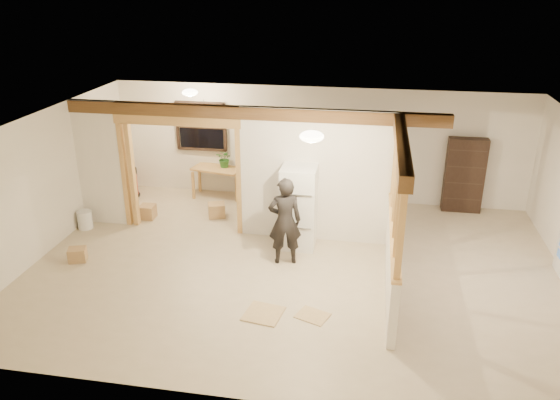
% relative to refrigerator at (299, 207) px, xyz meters
% --- Properties ---
extents(floor, '(9.00, 6.50, 0.01)m').
position_rel_refrigerator_xyz_m(floor, '(0.06, -0.83, -0.77)').
color(floor, '#C3AF91').
rests_on(floor, ground).
extents(ceiling, '(9.00, 6.50, 0.01)m').
position_rel_refrigerator_xyz_m(ceiling, '(0.06, -0.83, 1.73)').
color(ceiling, white).
extents(wall_back, '(9.00, 0.01, 2.50)m').
position_rel_refrigerator_xyz_m(wall_back, '(0.06, 2.42, 0.48)').
color(wall_back, white).
rests_on(wall_back, floor).
extents(wall_front, '(9.00, 0.01, 2.50)m').
position_rel_refrigerator_xyz_m(wall_front, '(0.06, -4.08, 0.48)').
color(wall_front, white).
rests_on(wall_front, floor).
extents(wall_left, '(0.01, 6.50, 2.50)m').
position_rel_refrigerator_xyz_m(wall_left, '(-4.44, -0.83, 0.48)').
color(wall_left, white).
rests_on(wall_left, floor).
extents(partition_left_stub, '(0.90, 0.12, 2.50)m').
position_rel_refrigerator_xyz_m(partition_left_stub, '(-3.99, 0.37, 0.48)').
color(partition_left_stub, white).
rests_on(partition_left_stub, floor).
extents(partition_center, '(2.80, 0.12, 2.50)m').
position_rel_refrigerator_xyz_m(partition_center, '(0.26, 0.37, 0.48)').
color(partition_center, white).
rests_on(partition_center, floor).
extents(doorway_frame, '(2.46, 0.14, 2.20)m').
position_rel_refrigerator_xyz_m(doorway_frame, '(-2.34, 0.37, 0.33)').
color(doorway_frame, tan).
rests_on(doorway_frame, floor).
extents(header_beam_back, '(7.00, 0.18, 0.22)m').
position_rel_refrigerator_xyz_m(header_beam_back, '(-0.94, 0.37, 1.61)').
color(header_beam_back, brown).
rests_on(header_beam_back, ceiling).
extents(header_beam_right, '(0.18, 3.30, 0.22)m').
position_rel_refrigerator_xyz_m(header_beam_right, '(1.66, -1.23, 1.61)').
color(header_beam_right, brown).
rests_on(header_beam_right, ceiling).
extents(pony_wall, '(0.12, 3.20, 1.00)m').
position_rel_refrigerator_xyz_m(pony_wall, '(1.66, -1.23, -0.27)').
color(pony_wall, white).
rests_on(pony_wall, floor).
extents(stud_partition, '(0.14, 3.20, 1.32)m').
position_rel_refrigerator_xyz_m(stud_partition, '(1.66, -1.23, 0.89)').
color(stud_partition, tan).
rests_on(stud_partition, pony_wall).
extents(window_back, '(1.12, 0.10, 1.10)m').
position_rel_refrigerator_xyz_m(window_back, '(-2.54, 2.34, 0.78)').
color(window_back, black).
rests_on(window_back, wall_back).
extents(ceiling_dome_main, '(0.36, 0.36, 0.16)m').
position_rel_refrigerator_xyz_m(ceiling_dome_main, '(0.36, -1.33, 1.71)').
color(ceiling_dome_main, '#FFEABF').
rests_on(ceiling_dome_main, ceiling).
extents(ceiling_dome_util, '(0.32, 0.32, 0.14)m').
position_rel_refrigerator_xyz_m(ceiling_dome_util, '(-2.44, 1.47, 1.71)').
color(ceiling_dome_util, '#FFEABF').
rests_on(ceiling_dome_util, ceiling).
extents(hanging_bulb, '(0.07, 0.07, 0.07)m').
position_rel_refrigerator_xyz_m(hanging_bulb, '(-1.94, 0.77, 1.41)').
color(hanging_bulb, '#FFD88C').
rests_on(hanging_bulb, ceiling).
extents(refrigerator, '(0.63, 0.61, 1.53)m').
position_rel_refrigerator_xyz_m(refrigerator, '(0.00, 0.00, 0.00)').
color(refrigerator, silver).
rests_on(refrigerator, floor).
extents(woman, '(0.64, 0.50, 1.56)m').
position_rel_refrigerator_xyz_m(woman, '(-0.14, -0.67, 0.02)').
color(woman, '#2D2929').
rests_on(woman, floor).
extents(work_table, '(1.18, 0.76, 0.68)m').
position_rel_refrigerator_xyz_m(work_table, '(-2.14, 2.09, -0.42)').
color(work_table, tan).
rests_on(work_table, floor).
extents(potted_plant, '(0.41, 0.38, 0.40)m').
position_rel_refrigerator_xyz_m(potted_plant, '(-1.97, 2.17, 0.12)').
color(potted_plant, '#2E5820').
rests_on(potted_plant, work_table).
extents(shop_vac, '(0.63, 0.63, 0.68)m').
position_rel_refrigerator_xyz_m(shop_vac, '(-4.14, 1.71, -0.43)').
color(shop_vac, '#B42918').
rests_on(shop_vac, floor).
extents(bookshelf, '(0.80, 0.27, 1.59)m').
position_rel_refrigerator_xyz_m(bookshelf, '(3.18, 2.21, 0.03)').
color(bookshelf, black).
rests_on(bookshelf, floor).
extents(bucket, '(0.33, 0.33, 0.36)m').
position_rel_refrigerator_xyz_m(bucket, '(-4.27, 0.00, -0.58)').
color(bucket, silver).
rests_on(bucket, floor).
extents(box_util_a, '(0.42, 0.39, 0.29)m').
position_rel_refrigerator_xyz_m(box_util_a, '(-1.86, 0.99, -0.62)').
color(box_util_a, '#A88151').
rests_on(box_util_a, floor).
extents(box_util_b, '(0.31, 0.31, 0.28)m').
position_rel_refrigerator_xyz_m(box_util_b, '(-3.24, 0.68, -0.63)').
color(box_util_b, '#A88151').
rests_on(box_util_b, floor).
extents(box_front, '(0.36, 0.32, 0.24)m').
position_rel_refrigerator_xyz_m(box_front, '(-3.73, -1.27, -0.65)').
color(box_front, '#A88151').
rests_on(box_front, floor).
extents(floor_panel_near, '(0.62, 0.62, 0.02)m').
position_rel_refrigerator_xyz_m(floor_panel_near, '(-0.19, -2.32, -0.76)').
color(floor_panel_near, tan).
rests_on(floor_panel_near, floor).
extents(floor_panel_far, '(0.55, 0.50, 0.01)m').
position_rel_refrigerator_xyz_m(floor_panel_far, '(0.54, -2.24, -0.76)').
color(floor_panel_far, tan).
rests_on(floor_panel_far, floor).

